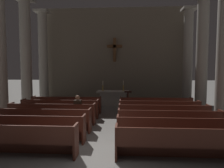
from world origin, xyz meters
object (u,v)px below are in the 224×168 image
object	(u,v)px
lectern	(128,100)
pew_right_row_1	(187,144)
pew_right_row_2	(177,131)
pew_left_row_5	(60,109)
pew_right_row_5	(159,110)
column_right_second	(224,51)
pew_left_row_2	(28,128)
pew_right_row_6	(156,106)
column_left_third	(26,56)
pew_left_row_4	(52,113)
candlestick_right	(123,88)
pew_left_row_1	(9,140)
lone_worshipper	(78,109)
column_right_fourth	(188,58)
altar	(113,98)
pew_left_row_3	(42,120)
column_right_third	(202,55)
pew_right_row_3	(169,122)
pew_right_row_4	(163,115)
pew_left_row_6	(66,105)
column_left_fourth	(43,58)
candlestick_left	(103,87)

from	to	relation	value
lectern	pew_right_row_1	bearing A→B (deg)	-77.99
pew_right_row_2	lectern	world-z (taller)	lectern
pew_left_row_5	pew_right_row_5	xyz separation A→B (m)	(5.00, 0.00, 0.00)
pew_right_row_2	column_right_second	distance (m)	4.85
pew_left_row_2	lectern	size ratio (longest dim) A/B	3.40
pew_right_row_6	column_left_third	size ratio (longest dim) A/B	0.58
pew_left_row_4	candlestick_right	distance (m)	5.85
pew_left_row_1	pew_right_row_2	size ratio (longest dim) A/B	1.00
pew_right_row_5	lone_worshipper	world-z (taller)	lone_worshipper
pew_right_row_5	column_right_second	world-z (taller)	column_right_second
column_right_fourth	altar	distance (m)	6.01
pew_left_row_3	column_right_second	xyz separation A→B (m)	(7.74, 1.71, 2.81)
pew_left_row_3	column_right_third	size ratio (longest dim) A/B	0.58
pew_left_row_4	pew_right_row_6	xyz separation A→B (m)	(5.00, 2.27, 0.00)
pew_left_row_3	pew_right_row_5	world-z (taller)	same
pew_left_row_1	pew_left_row_2	xyz separation A→B (m)	(0.00, 1.14, 0.00)
pew_left_row_1	column_right_fourth	world-z (taller)	column_right_fourth
pew_right_row_3	lectern	xyz separation A→B (m)	(-1.50, 4.77, 0.07)
pew_left_row_3	pew_right_row_4	bearing A→B (deg)	12.80
altar	candlestick_right	distance (m)	0.99
altar	pew_left_row_5	bearing A→B (deg)	-123.99
pew_right_row_2	column_left_third	xyz separation A→B (m)	(-7.74, 5.47, 2.81)
column_right_fourth	altar	bearing A→B (deg)	-169.33
pew_right_row_2	pew_right_row_5	xyz separation A→B (m)	(0.00, 3.41, 0.00)
pew_left_row_6	pew_right_row_2	bearing A→B (deg)	-42.26
pew_right_row_4	lone_worshipper	distance (m)	3.81
pew_left_row_4	pew_right_row_6	world-z (taller)	same
pew_right_row_1	lone_worshipper	distance (m)	5.14
pew_right_row_5	lone_worshipper	xyz separation A→B (m)	(-3.80, -1.10, 0.22)
pew_left_row_5	pew_right_row_5	distance (m)	5.00
column_right_second	pew_left_row_1	bearing A→B (deg)	-152.79
column_right_third	column_left_fourth	distance (m)	10.81
pew_right_row_6	column_right_fourth	distance (m)	5.30
column_right_fourth	pew_right_row_4	bearing A→B (deg)	-115.23
pew_left_row_1	pew_left_row_4	xyz separation A→B (m)	(0.00, 3.41, 0.00)
pew_left_row_6	candlestick_right	world-z (taller)	candlestick_right
column_left_fourth	altar	xyz separation A→B (m)	(5.24, -0.99, -2.76)
pew_right_row_5	pew_right_row_6	world-z (taller)	same
pew_left_row_1	pew_right_row_4	world-z (taller)	same
pew_left_row_2	altar	size ratio (longest dim) A/B	1.78
pew_right_row_1	column_right_second	xyz separation A→B (m)	(2.75, 3.98, 2.81)
pew_left_row_5	lone_worshipper	xyz separation A→B (m)	(1.19, -1.10, 0.22)
pew_right_row_1	column_left_third	bearing A→B (deg)	139.52
column_left_fourth	candlestick_left	distance (m)	5.09
column_right_third	candlestick_right	xyz separation A→B (m)	(-4.54, 1.64, -2.06)
altar	column_left_third	bearing A→B (deg)	-162.65
pew_left_row_6	candlestick_left	distance (m)	3.23
pew_left_row_1	column_right_second	bearing A→B (deg)	27.21
column_right_third	candlestick_right	distance (m)	5.25
column_right_second	lectern	size ratio (longest dim) A/B	5.86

